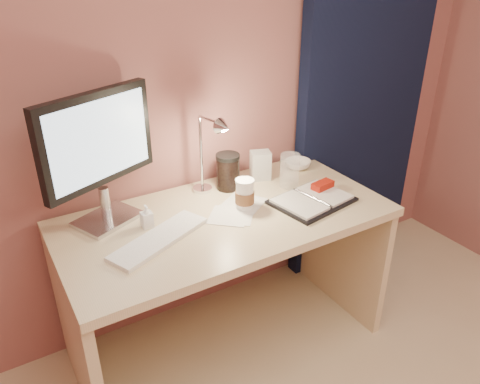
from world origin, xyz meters
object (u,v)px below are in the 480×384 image
monitor (97,148)px  dark_jar (228,173)px  lotion_bottle (147,216)px  clear_cup (290,170)px  planner (313,199)px  desk_lamp (206,150)px  bowl (298,164)px  product_box (260,165)px  keyboard (159,239)px  coffee_cup (245,195)px  desk (219,250)px

monitor → dark_jar: bearing=-23.3°
dark_jar → lotion_bottle: bearing=-163.3°
clear_cup → lotion_bottle: 0.72m
dark_jar → clear_cup: bearing=-25.9°
planner → clear_cup: size_ratio=2.36×
monitor → dark_jar: (0.58, 0.01, -0.25)m
clear_cup → desk_lamp: bearing=169.3°
lotion_bottle → dark_jar: dark_jar is taller
bowl → product_box: bearing=-179.1°
bowl → lotion_bottle: lotion_bottle is taller
product_box → desk_lamp: (-0.32, -0.06, 0.17)m
product_box → desk_lamp: desk_lamp is taller
keyboard → clear_cup: clear_cup is taller
planner → lotion_bottle: size_ratio=3.84×
dark_jar → product_box: 0.19m
monitor → bowl: bearing=-22.7°
keyboard → planner: size_ratio=1.14×
coffee_cup → bowl: (0.45, 0.22, -0.04)m
bowl → keyboard: bearing=-162.7°
desk → lotion_bottle: 0.42m
keyboard → desk_lamp: desk_lamp is taller
keyboard → bowl: 0.92m
coffee_cup → dark_jar: bearing=81.0°
product_box → desk_lamp: bearing=-148.7°
dark_jar → keyboard: bearing=-150.4°
clear_cup → dark_jar: size_ratio=1.05×
planner → desk_lamp: desk_lamp is taller
monitor → desk_lamp: (0.44, -0.05, -0.09)m
lotion_bottle → desk_lamp: desk_lamp is taller
planner → bowl: (0.16, 0.32, 0.01)m
coffee_cup → bowl: bearing=25.6°
lotion_bottle → product_box: product_box is taller
planner → product_box: 0.33m
dark_jar → product_box: bearing=3.6°
clear_cup → product_box: (-0.07, 0.14, -0.01)m
planner → desk: bearing=147.3°
planner → coffee_cup: 0.32m
bowl → product_box: product_box is taller
coffee_cup → product_box: (0.22, 0.21, 0.01)m
clear_cup → bowl: 0.22m
monitor → product_box: 0.81m
desk → clear_cup: clear_cup is taller
clear_cup → desk_lamp: (-0.40, 0.07, 0.16)m
keyboard → lotion_bottle: 0.13m
monitor → lotion_bottle: size_ratio=5.53×
desk → monitor: size_ratio=2.57×
coffee_cup → bowl: 0.51m
clear_cup → lotion_bottle: clear_cup is taller
lotion_bottle → monitor: bearing=134.3°
monitor → product_box: monitor is taller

